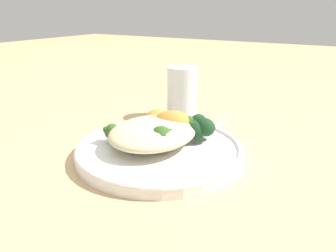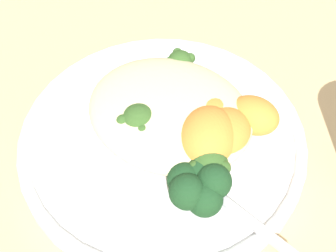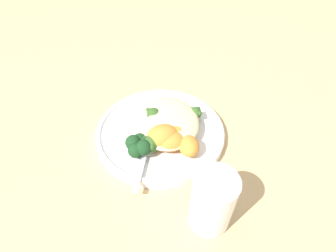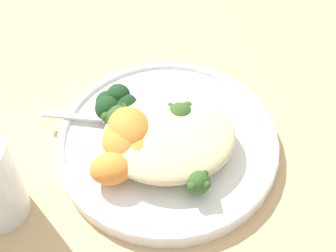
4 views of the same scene
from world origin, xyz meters
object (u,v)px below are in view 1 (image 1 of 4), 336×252
at_px(broccoli_stalk_2, 159,137).
at_px(sweet_potato_chunk_0, 173,123).
at_px(sweet_potato_chunk_1, 170,123).
at_px(quinoa_mound, 152,133).
at_px(broccoli_stalk_0, 121,132).
at_px(kale_tuft, 200,127).
at_px(spoon, 198,132).
at_px(water_glass, 182,93).
at_px(broccoli_stalk_3, 181,127).
at_px(sweet_potato_chunk_2, 157,125).
at_px(broccoli_stalk_1, 135,139).
at_px(sweet_potato_chunk_3, 157,118).
at_px(plate, 160,150).

bearing_deg(broccoli_stalk_2, sweet_potato_chunk_0, 130.13).
xyz_separation_m(broccoli_stalk_2, sweet_potato_chunk_1, (-0.07, -0.02, 0.00)).
distance_m(quinoa_mound, broccoli_stalk_0, 0.06).
xyz_separation_m(sweet_potato_chunk_1, kale_tuft, (-0.01, 0.06, -0.00)).
bearing_deg(broccoli_stalk_0, sweet_potato_chunk_0, 177.15).
distance_m(broccoli_stalk_0, sweet_potato_chunk_0, 0.09).
xyz_separation_m(broccoli_stalk_2, spoon, (-0.09, 0.03, -0.01)).
bearing_deg(water_glass, kale_tuft, 38.76).
height_order(broccoli_stalk_3, sweet_potato_chunk_1, sweet_potato_chunk_1).
relative_size(broccoli_stalk_2, sweet_potato_chunk_2, 1.51).
relative_size(broccoli_stalk_0, broccoli_stalk_3, 0.78).
height_order(quinoa_mound, sweet_potato_chunk_1, sweet_potato_chunk_1).
distance_m(sweet_potato_chunk_2, water_glass, 0.18).
height_order(broccoli_stalk_3, water_glass, water_glass).
distance_m(broccoli_stalk_0, broccoli_stalk_3, 0.11).
distance_m(kale_tuft, water_glass, 0.19).
xyz_separation_m(sweet_potato_chunk_1, spoon, (-0.02, 0.05, -0.02)).
relative_size(quinoa_mound, broccoli_stalk_3, 1.81).
relative_size(sweet_potato_chunk_2, kale_tuft, 1.06).
height_order(broccoli_stalk_2, water_glass, water_glass).
distance_m(sweet_potato_chunk_1, kale_tuft, 0.06).
distance_m(quinoa_mound, broccoli_stalk_1, 0.03).
relative_size(broccoli_stalk_2, water_glass, 0.79).
bearing_deg(broccoli_stalk_1, sweet_potato_chunk_3, 178.00).
bearing_deg(sweet_potato_chunk_2, broccoli_stalk_2, 36.74).
relative_size(quinoa_mound, sweet_potato_chunk_3, 3.20).
bearing_deg(quinoa_mound, sweet_potato_chunk_2, -158.34).
distance_m(plate, broccoli_stalk_2, 0.03).
relative_size(broccoli_stalk_0, sweet_potato_chunk_1, 1.09).
distance_m(broccoli_stalk_0, water_glass, 0.22).
bearing_deg(sweet_potato_chunk_3, quinoa_mound, 28.28).
distance_m(broccoli_stalk_3, sweet_potato_chunk_0, 0.02).
bearing_deg(spoon, sweet_potato_chunk_3, 104.30).
relative_size(plate, broccoli_stalk_0, 3.99).
bearing_deg(broccoli_stalk_3, kale_tuft, -21.35).
bearing_deg(sweet_potato_chunk_1, quinoa_mound, -0.68).
relative_size(broccoli_stalk_2, sweet_potato_chunk_0, 1.35).
bearing_deg(broccoli_stalk_2, quinoa_mound, -179.26).
bearing_deg(sweet_potato_chunk_2, water_glass, -166.09).
bearing_deg(water_glass, quinoa_mound, 15.32).
distance_m(sweet_potato_chunk_0, sweet_potato_chunk_2, 0.03).
bearing_deg(broccoli_stalk_0, broccoli_stalk_3, 174.79).
bearing_deg(kale_tuft, sweet_potato_chunk_3, -95.07).
height_order(broccoli_stalk_3, sweet_potato_chunk_2, broccoli_stalk_3).
height_order(broccoli_stalk_0, spoon, broccoli_stalk_0).
distance_m(broccoli_stalk_1, sweet_potato_chunk_1, 0.09).
height_order(broccoli_stalk_1, sweet_potato_chunk_3, sweet_potato_chunk_3).
xyz_separation_m(broccoli_stalk_0, sweet_potato_chunk_0, (-0.06, 0.07, 0.01)).
bearing_deg(quinoa_mound, kale_tuft, 138.06).
distance_m(broccoli_stalk_1, spoon, 0.12).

